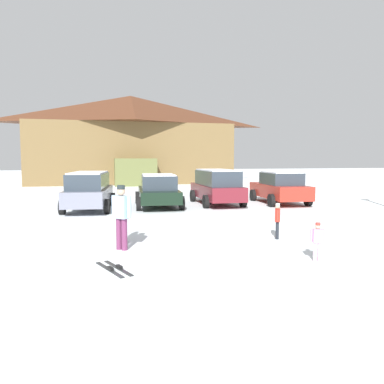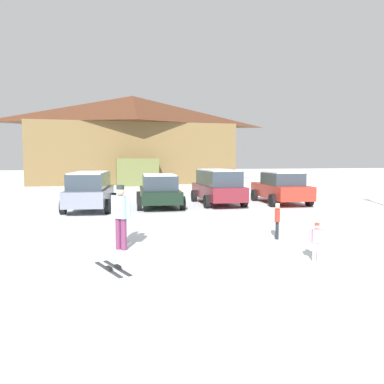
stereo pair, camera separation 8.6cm
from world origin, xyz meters
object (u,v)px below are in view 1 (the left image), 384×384
parked_grey_wagon (89,190)px  parked_black_sedan (158,190)px  parked_maroon_van (217,186)px  parked_red_sedan (280,187)px  skier_child_in_pink_snowsuit (317,240)px  skier_child_in_red_jacket (277,219)px  ski_lodge (131,139)px  skier_adult_in_blue_parka (121,213)px  skier_child_in_purple_jacket (123,219)px  pair_of_skis (114,268)px

parked_grey_wagon → parked_black_sedan: size_ratio=1.03×
parked_grey_wagon → parked_maroon_van: bearing=5.3°
parked_black_sedan → parked_red_sedan: parked_red_sedan is taller
skier_child_in_pink_snowsuit → skier_child_in_red_jacket: size_ratio=0.85×
parked_grey_wagon → skier_child_in_red_jacket: bearing=-55.1°
ski_lodge → parked_grey_wagon: (-3.52, -19.61, -3.38)m
skier_child_in_red_jacket → parked_black_sedan: bearing=105.3°
parked_grey_wagon → skier_adult_in_blue_parka: parked_grey_wagon is taller
parked_grey_wagon → parked_red_sedan: size_ratio=1.09×
skier_child_in_red_jacket → skier_child_in_pink_snowsuit: bearing=-95.5°
skier_child_in_purple_jacket → skier_adult_in_blue_parka: 0.95m
parked_maroon_van → skier_child_in_pink_snowsuit: 11.00m
parked_black_sedan → skier_child_in_red_jacket: size_ratio=4.55×
parked_grey_wagon → skier_child_in_purple_jacket: parked_grey_wagon is taller
parked_maroon_van → skier_child_in_pink_snowsuit: (-1.05, -10.94, -0.46)m
ski_lodge → parked_maroon_van: 19.52m
skier_child_in_red_jacket → skier_child_in_purple_jacket: bearing=171.7°
parked_maroon_van → pair_of_skis: 11.91m
skier_child_in_red_jacket → skier_adult_in_blue_parka: (-4.50, -0.26, 0.35)m
parked_red_sedan → skier_child_in_red_jacket: (-4.16, -8.06, -0.26)m
skier_child_in_red_jacket → pair_of_skis: (-4.76, -1.99, -0.57)m
parked_red_sedan → skier_child_in_pink_snowsuit: (-4.40, -10.51, -0.34)m
parked_red_sedan → pair_of_skis: parked_red_sedan is taller
skier_child_in_purple_jacket → skier_adult_in_blue_parka: (-0.09, -0.90, 0.28)m
parked_red_sedan → skier_adult_in_blue_parka: bearing=-136.1°
parked_red_sedan → skier_child_in_pink_snowsuit: size_ratio=5.07×
skier_child_in_purple_jacket → skier_child_in_red_jacket: 4.46m
parked_red_sedan → skier_child_in_purple_jacket: (-8.58, -7.42, -0.19)m
parked_grey_wagon → skier_child_in_red_jacket: parked_grey_wagon is taller
skier_child_in_purple_jacket → pair_of_skis: size_ratio=0.86×
ski_lodge → skier_child_in_pink_snowsuit: size_ratio=21.88×
ski_lodge → parked_black_sedan: 19.57m
ski_lodge → skier_child_in_pink_snowsuit: (1.76, -29.96, -3.81)m
skier_child_in_purple_jacket → parked_red_sedan: bearing=40.9°
parked_black_sedan → parked_maroon_van: bearing=4.2°
ski_lodge → pair_of_skis: (-2.77, -29.50, -4.29)m
parked_black_sedan → parked_red_sedan: size_ratio=1.05×
parked_red_sedan → parked_maroon_van: bearing=172.8°
pair_of_skis → skier_adult_in_blue_parka: bearing=81.4°
skier_child_in_pink_snowsuit → skier_child_in_red_jacket: (0.24, 2.45, 0.09)m
skier_child_in_purple_jacket → skier_adult_in_blue_parka: bearing=-95.5°
parked_grey_wagon → parked_maroon_van: size_ratio=1.05×
skier_adult_in_blue_parka → pair_of_skis: skier_adult_in_blue_parka is taller
parked_grey_wagon → skier_child_in_purple_jacket: 7.34m
parked_maroon_van → parked_grey_wagon: bearing=-174.7°
parked_maroon_van → pair_of_skis: parked_maroon_van is taller
ski_lodge → skier_adult_in_blue_parka: ski_lodge is taller
ski_lodge → skier_child_in_red_jacket: size_ratio=18.64×
parked_maroon_van → parked_red_sedan: bearing=-7.2°
parked_red_sedan → skier_child_in_red_jacket: bearing=-117.3°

